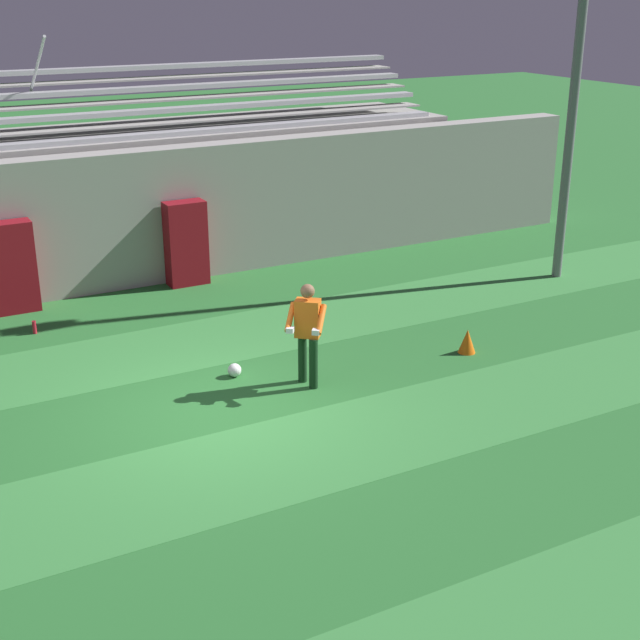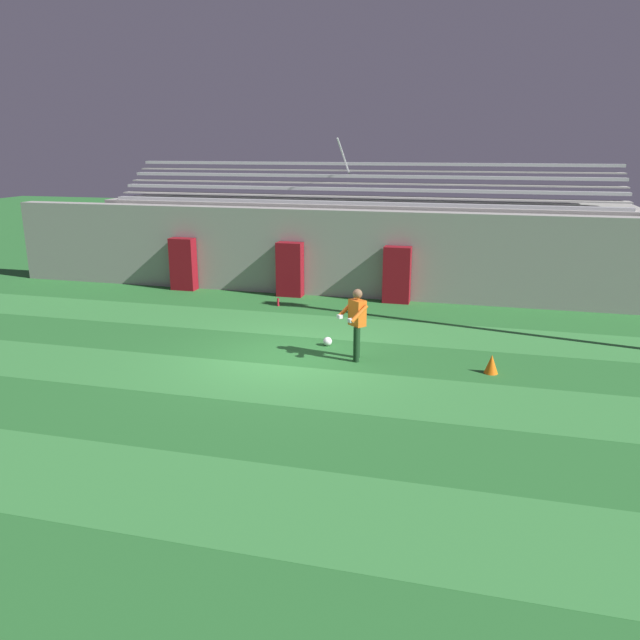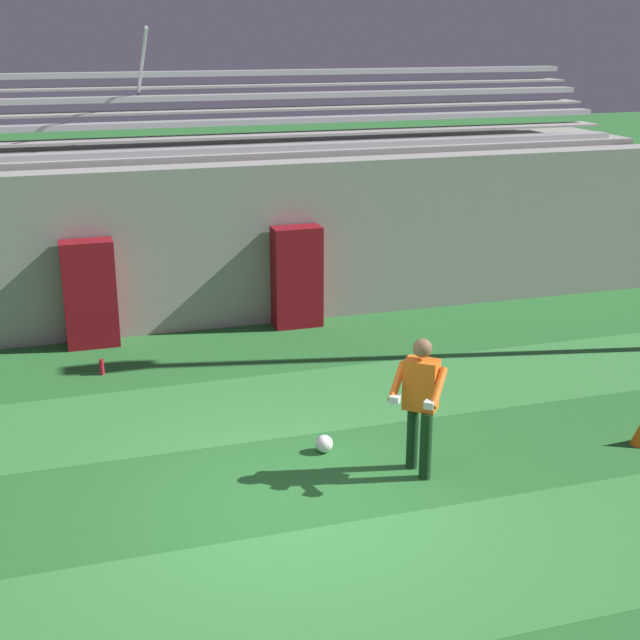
{
  "view_description": "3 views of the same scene",
  "coord_description": "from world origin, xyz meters",
  "px_view_note": "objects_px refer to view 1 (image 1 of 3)",
  "views": [
    {
      "loc": [
        -4.34,
        -11.08,
        5.94
      ],
      "look_at": [
        2.24,
        1.02,
        0.73
      ],
      "focal_mm": 50.0,
      "sensor_mm": 36.0,
      "label": 1
    },
    {
      "loc": [
        4.24,
        -13.14,
        4.77
      ],
      "look_at": [
        0.7,
        0.44,
        0.84
      ],
      "focal_mm": 35.0,
      "sensor_mm": 36.0,
      "label": 2
    },
    {
      "loc": [
        -2.28,
        -8.39,
        4.99
      ],
      "look_at": [
        0.94,
        1.98,
        1.42
      ],
      "focal_mm": 50.0,
      "sensor_mm": 36.0,
      "label": 3
    }
  ],
  "objects_px": {
    "soccer_ball": "(235,370)",
    "water_bottle": "(34,327)",
    "floodlight_pole": "(583,7)",
    "goalkeeper": "(308,329)",
    "padding_pillar_gate_left": "(13,267)",
    "traffic_cone": "(467,341)",
    "padding_pillar_gate_right": "(186,243)"
  },
  "relations": [
    {
      "from": "traffic_cone",
      "to": "water_bottle",
      "type": "xyz_separation_m",
      "value": [
        -6.34,
        4.45,
        -0.09
      ]
    },
    {
      "from": "soccer_ball",
      "to": "traffic_cone",
      "type": "relative_size",
      "value": 0.52
    },
    {
      "from": "water_bottle",
      "to": "traffic_cone",
      "type": "bearing_deg",
      "value": -35.09
    },
    {
      "from": "padding_pillar_gate_right",
      "to": "goalkeeper",
      "type": "bearing_deg",
      "value": -91.43
    },
    {
      "from": "padding_pillar_gate_left",
      "to": "traffic_cone",
      "type": "height_order",
      "value": "padding_pillar_gate_left"
    },
    {
      "from": "goalkeeper",
      "to": "water_bottle",
      "type": "distance_m",
      "value": 5.51
    },
    {
      "from": "padding_pillar_gate_left",
      "to": "soccer_ball",
      "type": "bearing_deg",
      "value": -63.01
    },
    {
      "from": "goalkeeper",
      "to": "water_bottle",
      "type": "xyz_separation_m",
      "value": [
        -3.32,
        4.32,
        -0.83
      ]
    },
    {
      "from": "water_bottle",
      "to": "goalkeeper",
      "type": "bearing_deg",
      "value": -52.44
    },
    {
      "from": "soccer_ball",
      "to": "water_bottle",
      "type": "distance_m",
      "value": 4.23
    },
    {
      "from": "goalkeeper",
      "to": "water_bottle",
      "type": "relative_size",
      "value": 6.96
    },
    {
      "from": "padding_pillar_gate_right",
      "to": "soccer_ball",
      "type": "distance_m",
      "value": 5.01
    },
    {
      "from": "soccer_ball",
      "to": "floodlight_pole",
      "type": "bearing_deg",
      "value": 10.52
    },
    {
      "from": "floodlight_pole",
      "to": "traffic_cone",
      "type": "bearing_deg",
      "value": -149.88
    },
    {
      "from": "floodlight_pole",
      "to": "goalkeeper",
      "type": "distance_m",
      "value": 8.97
    },
    {
      "from": "water_bottle",
      "to": "floodlight_pole",
      "type": "bearing_deg",
      "value": -10.29
    },
    {
      "from": "padding_pillar_gate_right",
      "to": "traffic_cone",
      "type": "height_order",
      "value": "padding_pillar_gate_right"
    },
    {
      "from": "floodlight_pole",
      "to": "goalkeeper",
      "type": "height_order",
      "value": "floodlight_pole"
    },
    {
      "from": "soccer_ball",
      "to": "traffic_cone",
      "type": "bearing_deg",
      "value": -14.15
    },
    {
      "from": "padding_pillar_gate_right",
      "to": "water_bottle",
      "type": "relative_size",
      "value": 7.37
    },
    {
      "from": "floodlight_pole",
      "to": "soccer_ball",
      "type": "bearing_deg",
      "value": -169.48
    },
    {
      "from": "floodlight_pole",
      "to": "traffic_cone",
      "type": "relative_size",
      "value": 21.02
    },
    {
      "from": "goalkeeper",
      "to": "soccer_ball",
      "type": "bearing_deg",
      "value": 136.26
    },
    {
      "from": "floodlight_pole",
      "to": "water_bottle",
      "type": "distance_m",
      "value": 12.11
    },
    {
      "from": "padding_pillar_gate_right",
      "to": "soccer_ball",
      "type": "xyz_separation_m",
      "value": [
        -1.03,
        -4.84,
        -0.77
      ]
    },
    {
      "from": "padding_pillar_gate_left",
      "to": "water_bottle",
      "type": "xyz_separation_m",
      "value": [
        0.03,
        -1.38,
        -0.76
      ]
    },
    {
      "from": "soccer_ball",
      "to": "traffic_cone",
      "type": "distance_m",
      "value": 4.03
    },
    {
      "from": "water_bottle",
      "to": "soccer_ball",
      "type": "bearing_deg",
      "value": -54.95
    },
    {
      "from": "soccer_ball",
      "to": "water_bottle",
      "type": "height_order",
      "value": "water_bottle"
    },
    {
      "from": "padding_pillar_gate_left",
      "to": "goalkeeper",
      "type": "xyz_separation_m",
      "value": [
        3.35,
        -5.69,
        0.07
      ]
    },
    {
      "from": "traffic_cone",
      "to": "floodlight_pole",
      "type": "bearing_deg",
      "value": 30.12
    },
    {
      "from": "padding_pillar_gate_right",
      "to": "water_bottle",
      "type": "height_order",
      "value": "padding_pillar_gate_right"
    }
  ]
}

